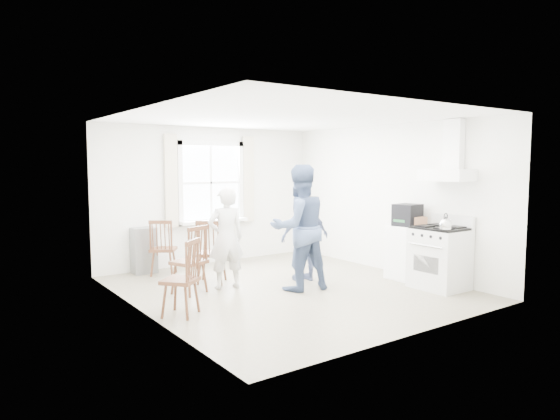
# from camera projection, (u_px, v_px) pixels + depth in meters

# --- Properties ---
(room_shell) EXTENTS (4.62, 5.12, 2.64)m
(room_shell) POSITION_uv_depth(u_px,v_px,m) (287.00, 204.00, 7.55)
(room_shell) COLOR gray
(room_shell) RESTS_ON ground
(window_assembly) EXTENTS (1.88, 0.24, 1.70)m
(window_assembly) POSITION_uv_depth(u_px,v_px,m) (211.00, 187.00, 9.52)
(window_assembly) COLOR white
(window_assembly) RESTS_ON room_shell
(range_hood) EXTENTS (0.45, 0.76, 0.94)m
(range_hood) POSITION_uv_depth(u_px,v_px,m) (449.00, 164.00, 7.59)
(range_hood) COLOR white
(range_hood) RESTS_ON room_shell
(shelf_unit) EXTENTS (0.40, 0.30, 0.80)m
(shelf_unit) POSITION_uv_depth(u_px,v_px,m) (144.00, 250.00, 8.71)
(shelf_unit) COLOR slate
(shelf_unit) RESTS_ON ground
(gas_stove) EXTENTS (0.68, 0.76, 1.12)m
(gas_stove) POSITION_uv_depth(u_px,v_px,m) (440.00, 257.00, 7.63)
(gas_stove) COLOR silver
(gas_stove) RESTS_ON ground
(kettle) EXTENTS (0.18, 0.18, 0.26)m
(kettle) POSITION_uv_depth(u_px,v_px,m) (446.00, 224.00, 7.20)
(kettle) COLOR silver
(kettle) RESTS_ON gas_stove
(low_cabinet) EXTENTS (0.50, 0.55, 0.90)m
(low_cabinet) POSITION_uv_depth(u_px,v_px,m) (407.00, 252.00, 8.24)
(low_cabinet) COLOR white
(low_cabinet) RESTS_ON ground
(stereo_stack) EXTENTS (0.44, 0.41, 0.36)m
(stereo_stack) POSITION_uv_depth(u_px,v_px,m) (407.00, 215.00, 8.13)
(stereo_stack) COLOR black
(stereo_stack) RESTS_ON low_cabinet
(cardboard_box) EXTENTS (0.29, 0.24, 0.16)m
(cardboard_box) POSITION_uv_depth(u_px,v_px,m) (418.00, 222.00, 8.08)
(cardboard_box) COLOR #AE7754
(cardboard_box) RESTS_ON low_cabinet
(windsor_chair_a) EXTENTS (0.56, 0.55, 1.02)m
(windsor_chair_a) POSITION_uv_depth(u_px,v_px,m) (194.00, 252.00, 7.27)
(windsor_chair_a) COLOR #482717
(windsor_chair_a) RESTS_ON ground
(windsor_chair_b) EXTENTS (0.61, 0.60, 1.04)m
(windsor_chair_b) POSITION_uv_depth(u_px,v_px,m) (210.00, 245.00, 7.88)
(windsor_chair_b) COLOR #482717
(windsor_chair_b) RESTS_ON ground
(windsor_chair_c) EXTENTS (0.58, 0.58, 0.99)m
(windsor_chair_c) POSITION_uv_depth(u_px,v_px,m) (188.00, 269.00, 6.24)
(windsor_chair_c) COLOR #482717
(windsor_chair_c) RESTS_ON ground
(person_left) EXTENTS (0.66, 0.66, 1.56)m
(person_left) POSITION_uv_depth(u_px,v_px,m) (226.00, 238.00, 7.62)
(person_left) COLOR silver
(person_left) RESTS_ON ground
(person_mid) EXTENTS (1.06, 1.06, 1.90)m
(person_mid) POSITION_uv_depth(u_px,v_px,m) (299.00, 228.00, 7.52)
(person_mid) COLOR #415379
(person_mid) RESTS_ON ground
(person_right) EXTENTS (0.97, 0.97, 1.43)m
(person_right) POSITION_uv_depth(u_px,v_px,m) (305.00, 237.00, 8.12)
(person_right) COLOR navy
(person_right) RESTS_ON ground
(potted_plant) EXTENTS (0.22, 0.22, 0.34)m
(potted_plant) POSITION_uv_depth(u_px,v_px,m) (226.00, 210.00, 9.64)
(potted_plant) COLOR #2F6A35
(potted_plant) RESTS_ON window_assembly
(windsor_chair_d) EXTENTS (0.56, 0.56, 0.97)m
(windsor_chair_d) POSITION_uv_depth(u_px,v_px,m) (162.00, 242.00, 8.45)
(windsor_chair_d) COLOR #482717
(windsor_chair_d) RESTS_ON ground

